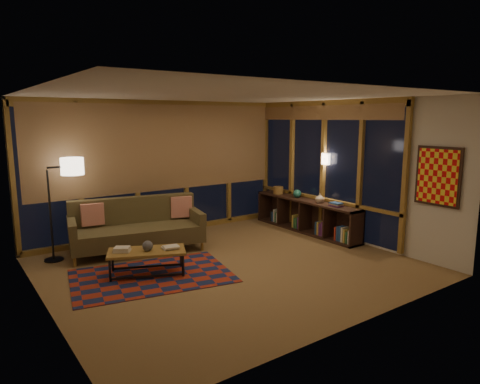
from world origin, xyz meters
TOP-DOWN VIEW (x-y plane):
  - floor at (0.00, 0.00)m, footprint 5.50×5.00m
  - ceiling at (0.00, 0.00)m, footprint 5.50×5.00m
  - walls at (0.00, 0.00)m, footprint 5.51×5.01m
  - window_wall_back at (0.00, 2.43)m, footprint 5.30×0.16m
  - window_wall_right at (2.68, 0.60)m, footprint 0.16×3.70m
  - wall_art at (2.71, -1.85)m, footprint 0.06×0.74m
  - wall_sconce at (2.62, 0.45)m, footprint 0.12×0.18m
  - sofa at (-0.92, 1.56)m, footprint 2.40×1.36m
  - pillow_left at (-1.57, 1.96)m, footprint 0.39×0.16m
  - pillow_right at (-0.00, 1.63)m, footprint 0.41×0.27m
  - area_rug at (-1.21, 0.30)m, footprint 2.58×1.97m
  - coffee_table at (-1.24, 0.41)m, footprint 1.26×0.94m
  - book_stack_a at (-1.57, 0.58)m, footprint 0.29×0.28m
  - book_stack_b at (-0.91, 0.27)m, footprint 0.29×0.25m
  - ceramic_pot at (-1.23, 0.38)m, footprint 0.19×0.19m
  - floor_lamp at (-2.25, 1.94)m, footprint 0.58×0.38m
  - bookshelf at (2.49, 0.84)m, footprint 0.40×2.72m
  - basket at (2.47, 1.71)m, footprint 0.26×0.26m
  - teal_bowl at (2.49, 1.11)m, footprint 0.19×0.19m
  - vase at (2.49, 0.45)m, footprint 0.19×0.19m
  - shelf_book_stack at (2.49, 0.02)m, footprint 0.18×0.23m

SIDE VIEW (x-z plane):
  - floor at x=0.00m, z-range -0.01..0.01m
  - area_rug at x=-1.21m, z-range 0.00..0.01m
  - coffee_table at x=-1.24m, z-range 0.00..0.38m
  - bookshelf at x=2.49m, z-range 0.00..0.68m
  - book_stack_b at x=-0.91m, z-range 0.38..0.44m
  - book_stack_a at x=-1.57m, z-range 0.38..0.45m
  - ceramic_pot at x=-1.23m, z-range 0.38..0.54m
  - sofa at x=-0.92m, z-range 0.00..0.92m
  - pillow_left at x=-1.57m, z-range 0.46..0.85m
  - pillow_right at x=0.00m, z-range 0.46..0.86m
  - shelf_book_stack at x=2.49m, z-range 0.68..0.74m
  - basket at x=2.47m, z-range 0.68..0.84m
  - teal_bowl at x=2.49m, z-range 0.68..0.85m
  - vase at x=2.49m, z-range 0.68..0.87m
  - floor_lamp at x=-2.25m, z-range 0.00..1.72m
  - walls at x=0.00m, z-range 0.00..2.70m
  - window_wall_back at x=0.00m, z-range 0.05..2.65m
  - window_wall_right at x=2.68m, z-range 0.05..2.65m
  - wall_art at x=2.71m, z-range 0.98..1.92m
  - wall_sconce at x=2.62m, z-range 1.44..1.66m
  - ceiling at x=0.00m, z-range 2.70..2.71m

